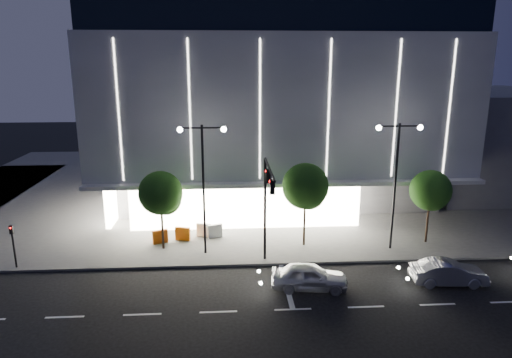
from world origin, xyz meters
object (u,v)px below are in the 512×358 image
Objects in this scene: ped_signal_far at (13,242)px; tree_left at (161,195)px; tree_mid at (306,189)px; barrier_a at (160,237)px; car_lead at (310,277)px; street_lamp_west at (203,171)px; car_second at (448,273)px; tree_right at (431,193)px; barrier_d at (204,230)px; barrier_c at (183,234)px; barrier_b at (215,231)px; street_lamp_east at (396,168)px; traffic_mast at (267,195)px.

tree_left reaches higher than ped_signal_far.
tree_mid reaches higher than barrier_a.
street_lamp_west is at bearing 57.07° from car_lead.
ped_signal_far is 0.68× the size of car_second.
tree_right is 1.25× the size of car_second.
tree_right is 5.01× the size of barrier_d.
barrier_d is at bearing 94.51° from street_lamp_west.
ped_signal_far is at bearing -174.86° from tree_right.
barrier_c is at bearing 20.97° from ped_signal_far.
barrier_d is (-14.91, 8.30, -0.08)m from car_second.
car_second is at bearing -7.85° from ped_signal_far.
barrier_d is (-0.84, 0.28, 0.00)m from barrier_b.
ped_signal_far is at bearing 85.29° from car_lead.
street_lamp_west and street_lamp_east have the same top height.
barrier_d is at bearing 163.87° from tree_mid.
car_second is at bearing -13.28° from barrier_d.
street_lamp_west is 8.18× the size of barrier_c.
ped_signal_far is at bearing -142.15° from barrier_c.
street_lamp_west is at bearing -53.77° from barrier_a.
car_lead is at bearing -73.92° from barrier_b.
tree_mid is (3.03, 3.68, -0.69)m from traffic_mast.
ped_signal_far reaches higher than barrier_a.
ped_signal_far is 11.03m from barrier_c.
traffic_mast is 0.79× the size of street_lamp_west.
car_second is 4.01× the size of barrier_a.
traffic_mast reaches higher than car_second.
street_lamp_west reaches higher than tree_right.
barrier_a is (-9.63, 7.19, -0.11)m from car_lead.
barrier_c is at bearing 68.94° from car_second.
ped_signal_far reaches higher than barrier_b.
street_lamp_east is at bearing 2.57° from barrier_d.
barrier_d is (-7.27, 2.10, -3.68)m from tree_mid.
barrier_a and barrier_b have the same top height.
ped_signal_far is 2.73× the size of barrier_c.
tree_mid is 1.38× the size of car_lead.
barrier_d is (1.52, 0.70, 0.00)m from barrier_c.
street_lamp_west is at bearing -120.83° from barrier_b.
barrier_b is at bearing 164.15° from tree_mid.
tree_left is at bearing -172.00° from barrier_b.
tree_right is 5.01× the size of barrier_b.
barrier_c is at bearing 170.95° from tree_mid.
street_lamp_east is 8.18× the size of barrier_b.
street_lamp_west reaches higher than traffic_mast.
car_second is 16.20m from barrier_b.
street_lamp_west is 9.69m from car_lead.
street_lamp_west is at bearing 180.00° from street_lamp_east.
traffic_mast is at bearing -163.52° from street_lamp_east.
street_lamp_west is at bearing 74.31° from car_second.
tree_mid is 5.59× the size of barrier_c.
traffic_mast reaches higher than barrier_b.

